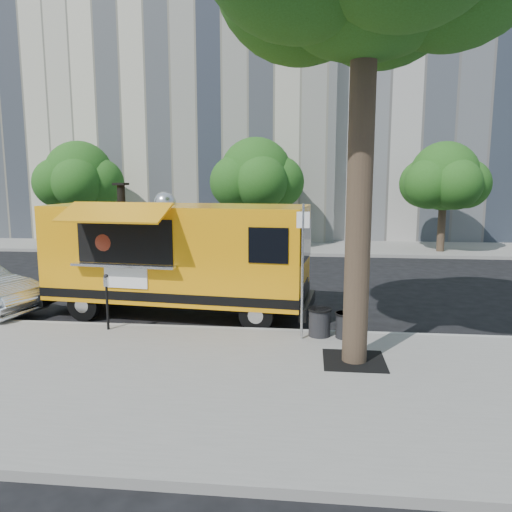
{
  "coord_description": "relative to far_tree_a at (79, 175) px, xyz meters",
  "views": [
    {
      "loc": [
        1.68,
        -12.27,
        3.72
      ],
      "look_at": [
        0.37,
        0.0,
        1.75
      ],
      "focal_mm": 35.0,
      "sensor_mm": 36.0,
      "label": 1
    }
  ],
  "objects": [
    {
      "name": "curb",
      "position": [
        10.0,
        -13.23,
        -3.7
      ],
      "size": [
        60.0,
        0.14,
        0.16
      ],
      "primitive_type": "cube",
      "color": "#999993",
      "rests_on": "ground"
    },
    {
      "name": "far_tree_b",
      "position": [
        9.0,
        0.4,
        0.06
      ],
      "size": [
        3.6,
        3.6,
        5.5
      ],
      "color": "#33261C",
      "rests_on": "far_sidewalk"
    },
    {
      "name": "sidewalk",
      "position": [
        10.0,
        -16.3,
        -3.7
      ],
      "size": [
        60.0,
        6.0,
        0.15
      ],
      "primitive_type": "cube",
      "color": "gray",
      "rests_on": "ground"
    },
    {
      "name": "building_left",
      "position": [
        2.0,
        9.7,
        8.22
      ],
      "size": [
        22.0,
        14.0,
        24.0
      ],
      "primitive_type": "cube",
      "color": "beige",
      "rests_on": "ground"
    },
    {
      "name": "parking_meter",
      "position": [
        7.0,
        -13.65,
        -2.79
      ],
      "size": [
        0.11,
        0.11,
        1.33
      ],
      "color": "black",
      "rests_on": "sidewalk"
    },
    {
      "name": "ground",
      "position": [
        10.0,
        -12.3,
        -3.78
      ],
      "size": [
        120.0,
        120.0,
        0.0
      ],
      "primitive_type": "plane",
      "color": "black",
      "rests_on": "ground"
    },
    {
      "name": "far_sidewalk",
      "position": [
        10.0,
        1.2,
        -3.7
      ],
      "size": [
        60.0,
        5.0,
        0.15
      ],
      "primitive_type": "cube",
      "color": "gray",
      "rests_on": "ground"
    },
    {
      "name": "building_mid",
      "position": [
        22.0,
        10.7,
        6.22
      ],
      "size": [
        20.0,
        14.0,
        20.0
      ],
      "primitive_type": "cube",
      "color": "#A8A29D",
      "rests_on": "ground"
    },
    {
      "name": "far_tree_c",
      "position": [
        18.0,
        0.1,
        -0.06
      ],
      "size": [
        3.24,
        3.24,
        5.21
      ],
      "color": "#33261C",
      "rests_on": "far_sidewalk"
    },
    {
      "name": "tree_well",
      "position": [
        12.6,
        -15.1,
        -3.62
      ],
      "size": [
        1.2,
        1.2,
        0.02
      ],
      "primitive_type": "cube",
      "color": "black",
      "rests_on": "sidewalk"
    },
    {
      "name": "food_truck",
      "position": [
        8.18,
        -11.78,
        -2.12
      ],
      "size": [
        7.32,
        3.66,
        3.53
      ],
      "rotation": [
        0.0,
        0.0,
        -0.1
      ],
      "color": "orange",
      "rests_on": "ground"
    },
    {
      "name": "sign_post",
      "position": [
        11.55,
        -13.85,
        -1.93
      ],
      "size": [
        0.28,
        0.06,
        3.0
      ],
      "color": "silver",
      "rests_on": "sidewalk"
    },
    {
      "name": "far_tree_a",
      "position": [
        0.0,
        0.0,
        0.0
      ],
      "size": [
        3.42,
        3.42,
        5.36
      ],
      "color": "#33261C",
      "rests_on": "far_sidewalk"
    },
    {
      "name": "trash_bin_left",
      "position": [
        11.95,
        -13.6,
        -3.29
      ],
      "size": [
        0.53,
        0.53,
        0.64
      ],
      "color": "black",
      "rests_on": "sidewalk"
    },
    {
      "name": "trash_bin_right",
      "position": [
        12.53,
        -13.67,
        -3.32
      ],
      "size": [
        0.48,
        0.48,
        0.57
      ],
      "color": "black",
      "rests_on": "sidewalk"
    }
  ]
}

